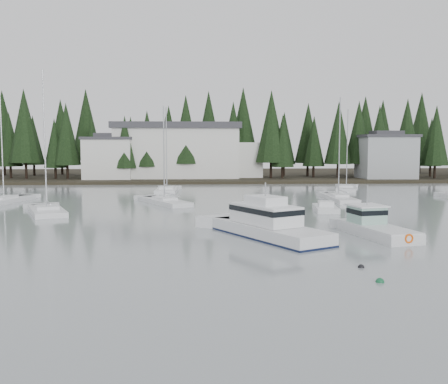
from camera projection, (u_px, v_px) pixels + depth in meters
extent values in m
plane|color=#91999C|center=(234.00, 324.00, 18.61)|extent=(260.00, 260.00, 0.00)
cube|color=black|center=(201.00, 176.00, 115.05)|extent=(240.00, 54.00, 1.00)
cube|color=silver|center=(109.00, 159.00, 95.74)|extent=(9.00, 7.00, 7.50)
cube|color=#38383D|center=(108.00, 138.00, 95.38)|extent=(9.54, 7.42, 0.50)
cube|color=#38383D|center=(108.00, 135.00, 95.33)|extent=(4.95, 3.85, 0.80)
cube|color=#999EA0|center=(386.00, 158.00, 97.83)|extent=(10.00, 8.00, 8.00)
cube|color=#38383D|center=(386.00, 136.00, 97.44)|extent=(10.60, 8.48, 0.50)
cube|color=#38383D|center=(387.00, 133.00, 97.39)|extent=(5.50, 4.40, 0.80)
cube|color=silver|center=(177.00, 153.00, 99.36)|extent=(24.00, 10.00, 10.00)
cube|color=#38383D|center=(177.00, 126.00, 98.88)|extent=(25.00, 11.00, 1.20)
cube|color=silver|center=(236.00, 160.00, 102.17)|extent=(10.00, 8.00, 7.00)
cube|color=silver|center=(269.00, 235.00, 36.46)|extent=(8.00, 11.01, 1.56)
cube|color=#0E1734|center=(269.00, 237.00, 36.47)|extent=(8.06, 11.07, 0.21)
cube|color=white|center=(265.00, 214.00, 36.78)|extent=(5.04, 6.20, 1.41)
cube|color=black|center=(265.00, 209.00, 36.75)|extent=(5.12, 6.28, 0.39)
cube|color=white|center=(265.00, 200.00, 36.69)|extent=(3.07, 3.40, 0.63)
cylinder|color=#A5A8AD|center=(265.00, 190.00, 36.62)|extent=(0.10, 0.10, 1.07)
cube|color=silver|center=(377.00, 235.00, 36.78)|extent=(4.13, 7.96, 1.23)
cube|color=silver|center=(377.00, 226.00, 36.72)|extent=(4.05, 7.80, 0.11)
cube|color=#8FBCAB|center=(367.00, 215.00, 38.12)|extent=(2.59, 2.67, 1.33)
cube|color=white|center=(367.00, 206.00, 38.06)|extent=(2.91, 3.02, 0.11)
cube|color=black|center=(367.00, 211.00, 38.10)|extent=(2.65, 2.72, 0.38)
cylinder|color=#A5A8AD|center=(367.00, 195.00, 37.99)|extent=(0.08, 0.08, 1.52)
torus|color=#F2590C|center=(409.00, 239.00, 33.10)|extent=(0.68, 0.26, 0.66)
cube|color=silver|center=(47.00, 214.00, 49.74)|extent=(5.94, 8.94, 1.05)
cube|color=white|center=(47.00, 207.00, 49.68)|extent=(3.01, 3.44, 0.30)
cylinder|color=#A5A8AD|center=(45.00, 140.00, 49.08)|extent=(0.14, 0.14, 13.60)
cube|color=silver|center=(338.00, 200.00, 62.47)|extent=(2.64, 10.46, 1.05)
cube|color=white|center=(338.00, 195.00, 62.41)|extent=(1.79, 3.57, 0.30)
cylinder|color=#A5A8AD|center=(339.00, 147.00, 61.88)|extent=(0.14, 0.14, 12.21)
cube|color=silver|center=(164.00, 204.00, 58.34)|extent=(6.92, 9.97, 1.05)
cube|color=white|center=(164.00, 198.00, 58.28)|extent=(3.18, 3.83, 0.30)
cylinder|color=#A5A8AD|center=(164.00, 153.00, 57.81)|extent=(0.14, 0.14, 10.83)
cube|color=silver|center=(346.00, 190.00, 76.86)|extent=(5.53, 9.55, 1.05)
cube|color=white|center=(346.00, 186.00, 76.80)|extent=(2.88, 3.56, 0.30)
cylinder|color=#A5A8AD|center=(347.00, 148.00, 76.28)|extent=(0.14, 0.14, 11.79)
cube|color=silver|center=(167.00, 192.00, 73.45)|extent=(3.16, 8.79, 1.05)
cube|color=white|center=(167.00, 188.00, 73.39)|extent=(2.13, 3.02, 0.30)
cylinder|color=#A5A8AD|center=(166.00, 148.00, 72.87)|extent=(0.14, 0.14, 11.87)
cube|color=silver|center=(4.00, 203.00, 59.20)|extent=(4.47, 10.36, 1.05)
cube|color=white|center=(4.00, 198.00, 59.14)|extent=(2.41, 3.70, 0.30)
cylinder|color=#A5A8AD|center=(2.00, 146.00, 58.60)|extent=(0.14, 0.14, 12.35)
cube|color=silver|center=(326.00, 211.00, 51.45)|extent=(2.81, 5.26, 0.90)
cube|color=white|center=(326.00, 204.00, 51.39)|extent=(1.68, 1.78, 0.55)
sphere|color=#145933|center=(380.00, 282.00, 24.36)|extent=(0.43, 0.43, 0.43)
sphere|color=black|center=(361.00, 267.00, 27.33)|extent=(0.36, 0.36, 0.36)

